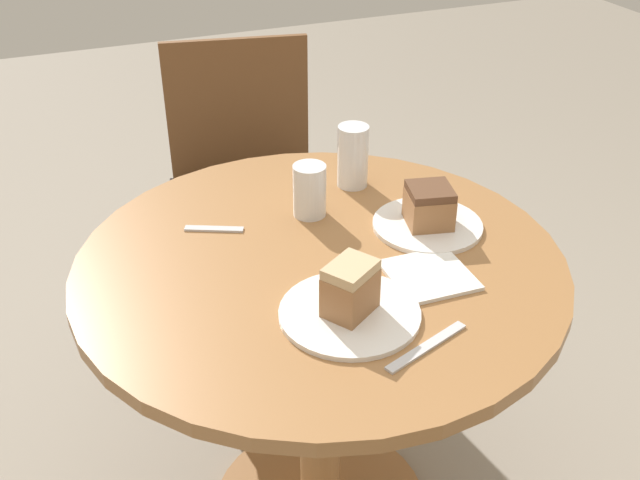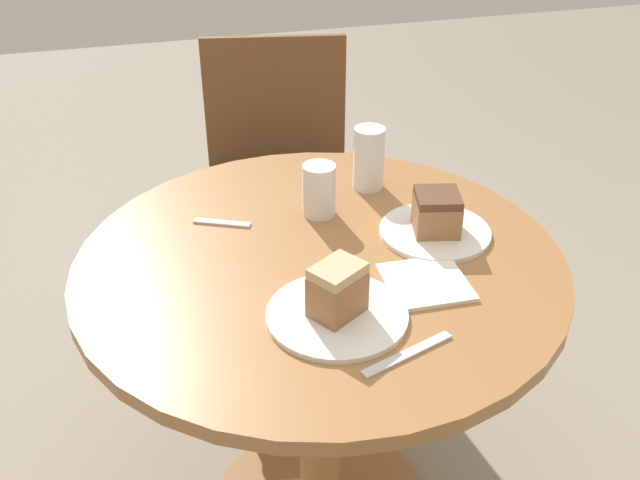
# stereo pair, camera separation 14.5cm
# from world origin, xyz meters

# --- Properties ---
(table) EXTENTS (0.96, 0.96, 0.75)m
(table) POSITION_xyz_m (0.00, 0.00, 0.56)
(table) COLOR #9E6B3D
(table) RESTS_ON ground_plane
(chair) EXTENTS (0.54, 0.52, 0.89)m
(chair) POSITION_xyz_m (0.10, 0.86, 0.47)
(chair) COLOR brown
(chair) RESTS_ON ground_plane
(plate_near) EXTENTS (0.25, 0.25, 0.01)m
(plate_near) POSITION_xyz_m (-0.02, -0.19, 0.76)
(plate_near) COLOR white
(plate_near) RESTS_ON table
(plate_far) EXTENTS (0.23, 0.23, 0.01)m
(plate_far) POSITION_xyz_m (0.25, 0.02, 0.76)
(plate_far) COLOR white
(plate_far) RESTS_ON table
(cake_slice_near) EXTENTS (0.11, 0.11, 0.10)m
(cake_slice_near) POSITION_xyz_m (-0.02, -0.19, 0.81)
(cake_slice_near) COLOR #9E6B42
(cake_slice_near) RESTS_ON plate_near
(cake_slice_far) EXTENTS (0.11, 0.11, 0.08)m
(cake_slice_far) POSITION_xyz_m (0.25, 0.02, 0.80)
(cake_slice_far) COLOR #9E6B42
(cake_slice_far) RESTS_ON plate_far
(glass_lemonade) EXTENTS (0.07, 0.07, 0.14)m
(glass_lemonade) POSITION_xyz_m (0.18, 0.26, 0.82)
(glass_lemonade) COLOR beige
(glass_lemonade) RESTS_ON table
(glass_water) EXTENTS (0.07, 0.07, 0.12)m
(glass_water) POSITION_xyz_m (0.04, 0.17, 0.80)
(glass_water) COLOR silver
(glass_water) RESTS_ON table
(napkin_stack) EXTENTS (0.16, 0.16, 0.01)m
(napkin_stack) POSITION_xyz_m (0.17, -0.14, 0.76)
(napkin_stack) COLOR white
(napkin_stack) RESTS_ON table
(fork) EXTENTS (0.18, 0.08, 0.00)m
(fork) POSITION_xyz_m (0.06, -0.32, 0.75)
(fork) COLOR silver
(fork) RESTS_ON table
(spoon) EXTENTS (0.12, 0.07, 0.00)m
(spoon) POSITION_xyz_m (-0.17, 0.18, 0.75)
(spoon) COLOR silver
(spoon) RESTS_ON table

